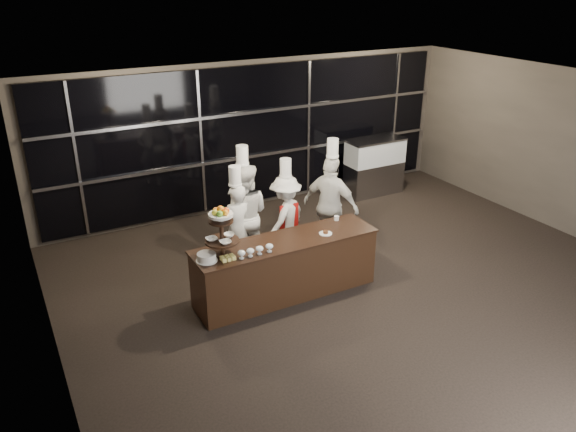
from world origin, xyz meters
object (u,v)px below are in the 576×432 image
chef_d (331,205)px  chef_b (244,214)px  chef_c (286,216)px  display_case (374,164)px  chef_a (237,228)px  buffet_counter (286,267)px  display_stand (221,228)px  layer_cake (207,257)px

chef_d → chef_b: bearing=166.4°
chef_b → chef_c: size_ratio=1.17×
display_case → chef_d: chef_d is taller
chef_a → chef_c: chef_a is taller
buffet_counter → display_stand: (-1.00, -0.00, 0.87)m
display_case → chef_b: bearing=-157.2°
chef_b → chef_c: chef_b is taller
chef_b → chef_d: bearing=-13.6°
display_stand → chef_c: (1.60, 1.12, -0.59)m
layer_cake → chef_a: size_ratio=0.16×
layer_cake → chef_d: (2.60, 0.92, -0.08)m
display_case → chef_d: (-2.41, -1.98, 0.21)m
display_case → display_stand: bearing=-149.0°
display_case → buffet_counter: bearing=-142.8°
buffet_counter → chef_a: bearing=109.7°
layer_cake → chef_b: bearing=48.1°
display_stand → layer_cake: 0.45m
layer_cake → display_case: bearing=30.1°
buffet_counter → chef_c: size_ratio=1.61×
display_case → chef_c: 3.59m
chef_c → chef_d: size_ratio=0.86×
buffet_counter → display_stand: display_stand is taller
chef_b → chef_d: 1.50m
chef_c → display_case: bearing=28.8°
display_stand → chef_d: chef_d is taller
display_stand → chef_b: chef_b is taller
display_case → chef_d: 3.12m
display_stand → display_case: (4.75, 2.85, -0.65)m
display_case → chef_c: bearing=-151.2°
chef_c → display_stand: bearing=-145.1°
display_stand → layer_cake: size_ratio=2.48×
chef_b → buffet_counter: bearing=-84.5°
display_stand → chef_d: size_ratio=0.36×
chef_d → display_case: bearing=39.4°
buffet_counter → chef_a: size_ratio=1.55×
layer_cake → chef_d: size_ratio=0.15×
chef_d → buffet_counter: bearing=-147.1°
display_stand → chef_a: 1.30m
layer_cake → chef_b: 1.71m
buffet_counter → layer_cake: bearing=-177.7°
display_case → chef_b: chef_b is taller
display_stand → chef_d: 2.53m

